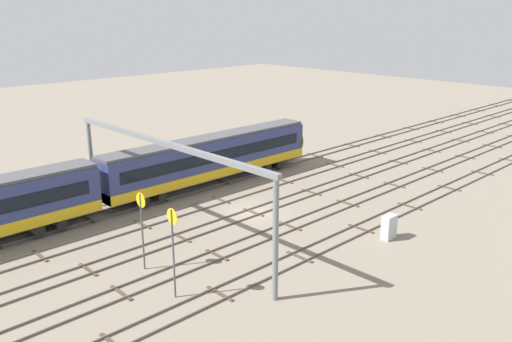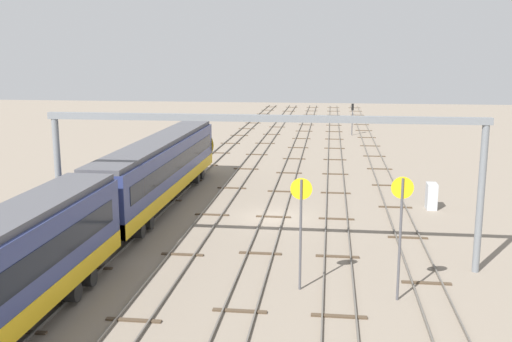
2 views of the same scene
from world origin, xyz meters
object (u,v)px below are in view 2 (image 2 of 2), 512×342
(relay_cabinet, at_px, (431,196))
(speed_sign_far_trackside, at_px, (401,221))
(overhead_gantry, at_px, (261,147))
(signal_light_trackside_approach, at_px, (352,115))
(speed_sign_mid_trackside, at_px, (301,217))

(relay_cabinet, bearing_deg, speed_sign_far_trackside, 166.17)
(speed_sign_far_trackside, distance_m, relay_cabinet, 17.63)
(overhead_gantry, relative_size, speed_sign_far_trackside, 3.99)
(overhead_gantry, bearing_deg, signal_light_trackside_approach, -7.17)
(overhead_gantry, relative_size, relay_cabinet, 12.15)
(signal_light_trackside_approach, bearing_deg, overhead_gantry, 172.83)
(signal_light_trackside_approach, xyz_separation_m, relay_cabinet, (-39.25, -4.41, -1.90))
(overhead_gantry, xyz_separation_m, speed_sign_mid_trackside, (-3.47, -2.30, -2.69))
(relay_cabinet, bearing_deg, speed_sign_mid_trackside, 151.89)
(overhead_gantry, bearing_deg, speed_sign_mid_trackside, -146.52)
(overhead_gantry, height_order, relay_cabinet, overhead_gantry)
(signal_light_trackside_approach, bearing_deg, relay_cabinet, -173.59)
(signal_light_trackside_approach, bearing_deg, speed_sign_far_trackside, -179.74)
(overhead_gantry, distance_m, signal_light_trackside_approach, 52.50)
(speed_sign_far_trackside, bearing_deg, overhead_gantry, 58.46)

